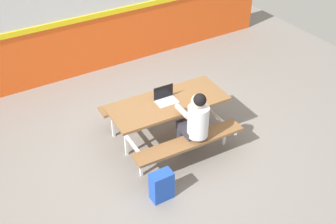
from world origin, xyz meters
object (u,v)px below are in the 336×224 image
Objects in this scene: student_nearer at (195,121)px; laptop_silver at (166,98)px; picnic_table_main at (168,111)px; backpack_dark at (161,186)px.

laptop_silver is (-0.13, 0.60, 0.08)m from student_nearer.
student_nearer is at bearing -79.26° from picnic_table_main.
student_nearer is (0.11, -0.56, 0.13)m from picnic_table_main.
laptop_silver is 0.75× the size of backpack_dark.
student_nearer reaches higher than laptop_silver.
picnic_table_main is 1.51× the size of student_nearer.
backpack_dark is (-0.68, -1.03, -0.57)m from laptop_silver.
picnic_table_main reaches higher than backpack_dark.
backpack_dark is at bearing -125.33° from picnic_table_main.
student_nearer is at bearing 27.85° from backpack_dark.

